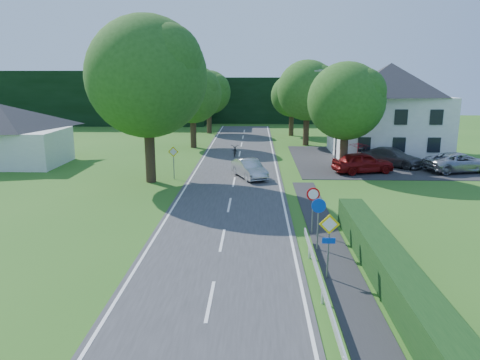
{
  "coord_description": "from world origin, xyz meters",
  "views": [
    {
      "loc": [
        1.52,
        -8.72,
        7.7
      ],
      "look_at": [
        0.67,
        16.78,
        1.84
      ],
      "focal_mm": 35.0,
      "sensor_mm": 36.0,
      "label": 1
    }
  ],
  "objects_px": {
    "motorcycle": "(235,150)",
    "parasol": "(358,154)",
    "parked_car_red": "(363,163)",
    "streetlight": "(336,113)",
    "parked_car_silver_b": "(459,162)",
    "parked_car_silver_a": "(369,151)",
    "moving_car": "(249,169)",
    "parked_car_grey": "(392,157)"
  },
  "relations": [
    {
      "from": "moving_car",
      "to": "motorcycle",
      "type": "bearing_deg",
      "value": 76.63
    },
    {
      "from": "streetlight",
      "to": "parked_car_silver_b",
      "type": "xyz_separation_m",
      "value": [
        9.63,
        -1.8,
        -3.67
      ]
    },
    {
      "from": "moving_car",
      "to": "motorcycle",
      "type": "xyz_separation_m",
      "value": [
        -1.48,
        9.52,
        -0.14
      ]
    },
    {
      "from": "parked_car_silver_b",
      "to": "parasol",
      "type": "xyz_separation_m",
      "value": [
        -7.5,
        2.42,
        0.21
      ]
    },
    {
      "from": "streetlight",
      "to": "parked_car_silver_a",
      "type": "xyz_separation_m",
      "value": [
        3.63,
        3.13,
        -3.65
      ]
    },
    {
      "from": "motorcycle",
      "to": "parked_car_silver_b",
      "type": "xyz_separation_m",
      "value": [
        18.08,
        -6.69,
        0.21
      ]
    },
    {
      "from": "parked_car_silver_b",
      "to": "parasol",
      "type": "height_order",
      "value": "parasol"
    },
    {
      "from": "streetlight",
      "to": "parked_car_silver_a",
      "type": "bearing_deg",
      "value": 40.71
    },
    {
      "from": "parked_car_silver_a",
      "to": "parked_car_silver_b",
      "type": "distance_m",
      "value": 7.76
    },
    {
      "from": "streetlight",
      "to": "parked_car_silver_b",
      "type": "height_order",
      "value": "streetlight"
    },
    {
      "from": "moving_car",
      "to": "parked_car_red",
      "type": "height_order",
      "value": "parked_car_red"
    },
    {
      "from": "parked_car_red",
      "to": "parked_car_silver_b",
      "type": "height_order",
      "value": "parked_car_red"
    },
    {
      "from": "parked_car_silver_b",
      "to": "parasol",
      "type": "relative_size",
      "value": 2.55
    },
    {
      "from": "parked_car_silver_a",
      "to": "parked_car_silver_b",
      "type": "bearing_deg",
      "value": -117.37
    },
    {
      "from": "streetlight",
      "to": "parked_car_grey",
      "type": "distance_m",
      "value": 6.17
    },
    {
      "from": "parked_car_silver_b",
      "to": "streetlight",
      "type": "bearing_deg",
      "value": 65.8
    },
    {
      "from": "parked_car_red",
      "to": "parked_car_silver_a",
      "type": "height_order",
      "value": "parked_car_red"
    },
    {
      "from": "parked_car_silver_a",
      "to": "parasol",
      "type": "bearing_deg",
      "value": 160.97
    },
    {
      "from": "parked_car_silver_a",
      "to": "parked_car_grey",
      "type": "bearing_deg",
      "value": -141.93
    },
    {
      "from": "moving_car",
      "to": "parked_car_grey",
      "type": "relative_size",
      "value": 0.81
    },
    {
      "from": "motorcycle",
      "to": "parked_car_silver_b",
      "type": "relative_size",
      "value": 0.38
    },
    {
      "from": "parked_car_red",
      "to": "motorcycle",
      "type": "bearing_deg",
      "value": 39.7
    },
    {
      "from": "streetlight",
      "to": "motorcycle",
      "type": "xyz_separation_m",
      "value": [
        -8.45,
        4.89,
        -3.88
      ]
    },
    {
      "from": "streetlight",
      "to": "parasol",
      "type": "bearing_deg",
      "value": 16.37
    },
    {
      "from": "parked_car_red",
      "to": "parasol",
      "type": "height_order",
      "value": "parasol"
    },
    {
      "from": "motorcycle",
      "to": "parasol",
      "type": "height_order",
      "value": "parasol"
    },
    {
      "from": "streetlight",
      "to": "parked_car_grey",
      "type": "bearing_deg",
      "value": 5.22
    },
    {
      "from": "moving_car",
      "to": "parasol",
      "type": "xyz_separation_m",
      "value": [
        9.1,
        5.25,
        0.27
      ]
    },
    {
      "from": "parked_car_grey",
      "to": "streetlight",
      "type": "bearing_deg",
      "value": 132.44
    },
    {
      "from": "moving_car",
      "to": "parked_car_silver_a",
      "type": "height_order",
      "value": "parked_car_silver_a"
    },
    {
      "from": "parked_car_grey",
      "to": "parked_car_silver_b",
      "type": "height_order",
      "value": "parked_car_silver_b"
    },
    {
      "from": "moving_car",
      "to": "parked_car_silver_a",
      "type": "relative_size",
      "value": 0.9
    },
    {
      "from": "streetlight",
      "to": "parasol",
      "type": "xyz_separation_m",
      "value": [
        2.13,
        0.62,
        -3.46
      ]
    },
    {
      "from": "parasol",
      "to": "parked_car_red",
      "type": "bearing_deg",
      "value": -94.35
    },
    {
      "from": "streetlight",
      "to": "moving_car",
      "type": "height_order",
      "value": "streetlight"
    },
    {
      "from": "parked_car_silver_a",
      "to": "parasol",
      "type": "relative_size",
      "value": 2.18
    },
    {
      "from": "parked_car_red",
      "to": "parked_car_grey",
      "type": "xyz_separation_m",
      "value": [
        3.05,
        2.93,
        -0.06
      ]
    },
    {
      "from": "streetlight",
      "to": "parked_car_red",
      "type": "distance_m",
      "value": 4.77
    },
    {
      "from": "parked_car_grey",
      "to": "parked_car_silver_b",
      "type": "relative_size",
      "value": 0.95
    },
    {
      "from": "streetlight",
      "to": "motorcycle",
      "type": "height_order",
      "value": "streetlight"
    },
    {
      "from": "parasol",
      "to": "moving_car",
      "type": "bearing_deg",
      "value": -150.02
    },
    {
      "from": "streetlight",
      "to": "parked_car_silver_b",
      "type": "bearing_deg",
      "value": -10.58
    }
  ]
}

